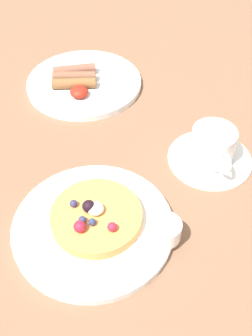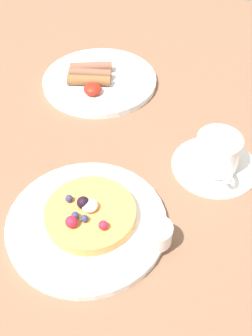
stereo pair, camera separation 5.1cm
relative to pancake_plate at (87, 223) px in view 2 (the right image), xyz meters
The scene contains 8 objects.
ground_plane 10.90cm from the pancake_plate, 102.54° to the left, with size 152.37×156.02×3.00cm, color brown.
pancake_plate is the anchor object (origin of this frame).
pancake_with_berries 1.87cm from the pancake_plate, 72.27° to the left, with size 13.90×13.90×3.72cm.
syrup_ramekin 11.15cm from the pancake_plate, ahead, with size 4.67×4.67×3.11cm.
breakfast_plate 37.74cm from the pancake_plate, 114.12° to the left, with size 24.58×24.58×1.30cm, color white.
fried_breakfast 37.47cm from the pancake_plate, 117.71° to the left, with size 12.36×11.94×2.38cm.
coffee_saucer 24.89cm from the pancake_plate, 54.77° to the left, with size 14.92×14.92×0.84cm, color white.
coffee_cup 25.03cm from the pancake_plate, 54.40° to the left, with size 7.88×9.82×5.91cm.
Camera 2 is at (22.86, -40.85, 51.63)cm, focal length 43.18 mm.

